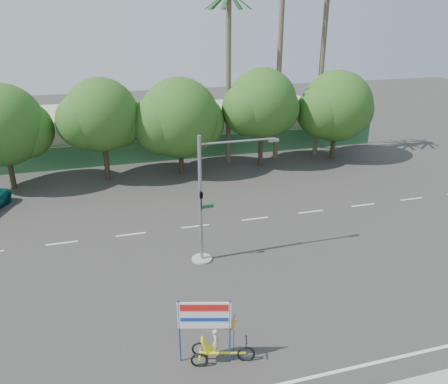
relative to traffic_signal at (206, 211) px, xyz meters
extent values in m
plane|color=#33302D|center=(2.20, -3.98, -2.92)|extent=(120.00, 120.00, 0.00)
cube|color=#336B3D|center=(2.20, 17.52, -1.92)|extent=(38.00, 0.08, 2.00)
cube|color=#C1B799|center=(-7.80, 22.02, -0.92)|extent=(12.00, 8.00, 4.00)
cube|color=#C1B799|center=(10.20, 22.02, -1.12)|extent=(14.00, 8.00, 3.60)
cylinder|color=#473828|center=(-11.80, 14.02, -1.16)|extent=(0.40, 0.40, 3.52)
sphere|color=#225619|center=(-11.80, 14.02, 2.04)|extent=(6.00, 6.00, 6.00)
sphere|color=#225619|center=(-10.45, 14.32, 1.48)|extent=(4.32, 4.32, 4.32)
cylinder|color=#473828|center=(-4.80, 14.02, -1.05)|extent=(0.40, 0.40, 3.74)
sphere|color=#225619|center=(-4.80, 14.02, 2.35)|extent=(5.60, 5.60, 5.60)
sphere|color=#225619|center=(-3.54, 14.32, 1.76)|extent=(4.03, 4.03, 4.03)
sphere|color=#225619|center=(-6.06, 13.77, 2.01)|extent=(4.26, 4.26, 4.26)
cylinder|color=#473828|center=(1.20, 14.02, -1.27)|extent=(0.40, 0.40, 3.30)
sphere|color=#225619|center=(1.20, 14.02, 1.73)|extent=(6.40, 6.40, 6.40)
sphere|color=#225619|center=(2.64, 14.32, 1.21)|extent=(4.61, 4.61, 4.61)
sphere|color=#225619|center=(-0.24, 13.77, 1.43)|extent=(4.86, 4.86, 4.86)
cylinder|color=#473828|center=(8.20, 14.02, -0.98)|extent=(0.40, 0.40, 3.87)
sphere|color=#225619|center=(8.20, 14.02, 2.54)|extent=(5.80, 5.80, 5.80)
sphere|color=#225619|center=(9.50, 14.32, 1.92)|extent=(4.18, 4.18, 4.18)
sphere|color=#225619|center=(6.89, 13.77, 2.19)|extent=(4.41, 4.41, 4.41)
cylinder|color=#473828|center=(15.20, 14.02, -1.20)|extent=(0.40, 0.40, 3.43)
sphere|color=#225619|center=(15.20, 14.02, 1.92)|extent=(6.20, 6.20, 6.20)
sphere|color=#225619|center=(16.59, 14.32, 1.37)|extent=(4.46, 4.46, 4.46)
sphere|color=#225619|center=(13.80, 13.77, 1.61)|extent=(4.71, 4.71, 4.71)
cylinder|color=#70604C|center=(10.20, 15.52, 5.58)|extent=(0.44, 0.44, 17.00)
cylinder|color=#70604C|center=(14.20, 15.52, 4.58)|extent=(0.44, 0.44, 15.00)
cylinder|color=#70604C|center=(5.70, 15.52, 4.08)|extent=(0.44, 0.44, 14.00)
cube|color=#1C4C21|center=(6.64, 15.52, 10.42)|extent=(1.91, 0.28, 1.36)
cube|color=#1C4C21|center=(6.42, 16.12, 10.42)|extent=(1.65, 1.44, 1.36)
cube|color=#1C4C21|center=(5.86, 16.44, 10.42)|extent=(0.61, 1.93, 1.36)
cube|color=#1C4C21|center=(5.23, 16.33, 10.42)|extent=(1.20, 1.80, 1.36)
cube|color=#1C4C21|center=(4.81, 15.84, 10.42)|extent=(1.89, 0.92, 1.36)
cube|color=#1C4C21|center=(4.81, 15.19, 10.42)|extent=(1.89, 0.92, 1.36)
cube|color=#1C4C21|center=(5.23, 14.70, 10.42)|extent=(1.20, 1.80, 1.36)
cube|color=#1C4C21|center=(5.86, 14.59, 10.42)|extent=(0.61, 1.93, 1.36)
cube|color=#1C4C21|center=(6.42, 14.91, 10.42)|extent=(1.65, 1.44, 1.36)
cylinder|color=gray|center=(-0.30, 0.02, -2.87)|extent=(1.10, 1.10, 0.10)
cylinder|color=gray|center=(-0.30, 0.02, 0.58)|extent=(0.18, 0.18, 7.00)
cylinder|color=gray|center=(1.70, 0.02, 3.63)|extent=(4.00, 0.10, 0.10)
cube|color=gray|center=(3.60, 0.02, 3.53)|extent=(0.55, 0.20, 0.12)
imported|color=black|center=(-0.30, -0.20, 0.68)|extent=(0.16, 0.20, 1.00)
cube|color=#14662D|center=(0.05, 0.02, 0.23)|extent=(0.70, 0.04, 0.18)
torus|color=black|center=(-0.32, -7.71, -2.60)|extent=(0.71, 0.27, 0.71)
torus|color=black|center=(-1.97, -6.94, -2.62)|extent=(0.66, 0.25, 0.67)
torus|color=black|center=(-2.13, -7.51, -2.62)|extent=(0.66, 0.25, 0.67)
cube|color=yellow|center=(-1.19, -7.47, -2.54)|extent=(1.74, 0.54, 0.06)
cube|color=yellow|center=(-2.05, -7.23, -2.60)|extent=(0.23, 0.63, 0.05)
cube|color=yellow|center=(-1.59, -7.36, -2.39)|extent=(0.63, 0.57, 0.06)
cube|color=yellow|center=(-1.87, -7.28, -2.10)|extent=(0.35, 0.49, 0.57)
cylinder|color=black|center=(-0.32, -7.71, -2.18)|extent=(0.04, 0.04, 0.58)
cube|color=black|center=(-0.32, -7.71, -1.90)|extent=(0.17, 0.47, 0.04)
imported|color=#CCB284|center=(-1.44, -7.40, -1.99)|extent=(0.37, 0.47, 1.14)
cylinder|color=#173EAC|center=(-2.76, -7.03, -1.50)|extent=(0.07, 0.07, 2.85)
cylinder|color=#173EAC|center=(-0.93, -7.54, -1.50)|extent=(0.07, 0.07, 2.85)
cube|color=white|center=(-1.85, -7.29, -0.76)|extent=(1.94, 0.58, 1.16)
cube|color=red|center=(-1.86, -7.32, -0.39)|extent=(1.73, 0.49, 0.27)
cube|color=#173EAC|center=(-1.86, -7.32, -0.92)|extent=(1.73, 0.49, 0.15)
cylinder|color=black|center=(-0.78, -7.58, -1.81)|extent=(0.03, 0.03, 2.21)
cube|color=red|center=(-1.14, -7.48, -1.13)|extent=(0.91, 0.27, 0.69)
camera|label=1|loc=(-4.70, -20.15, 9.70)|focal=35.00mm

